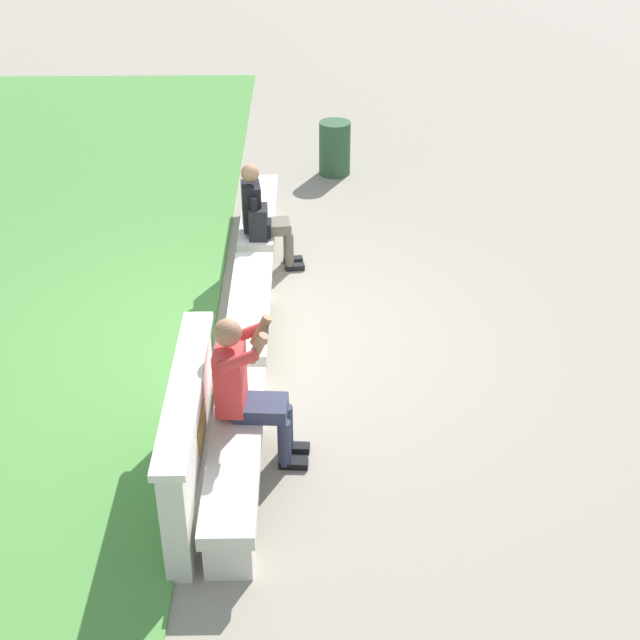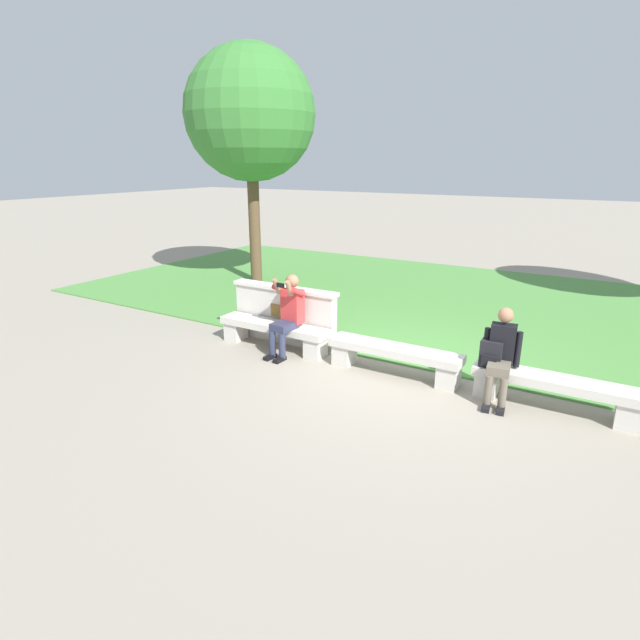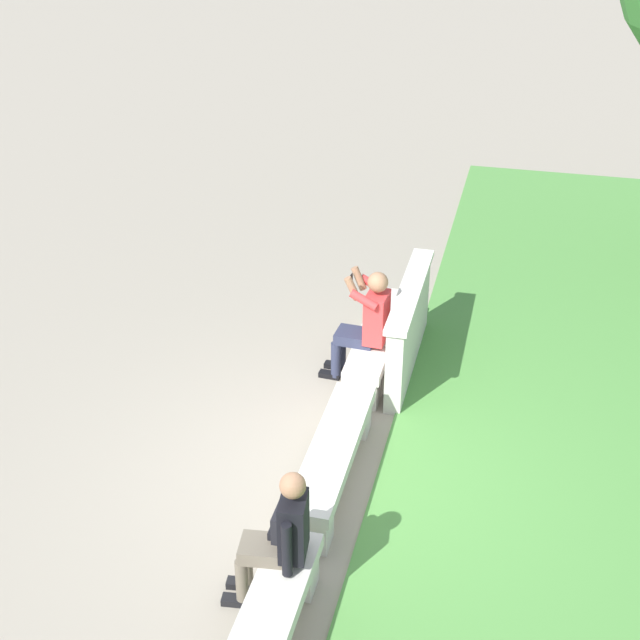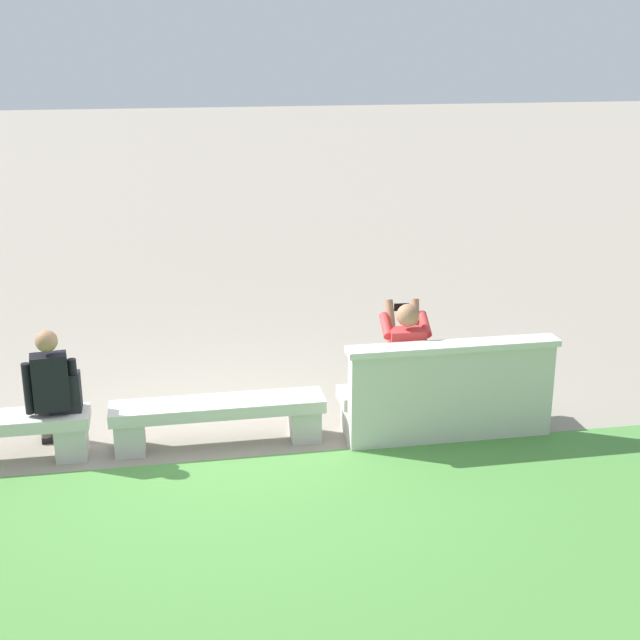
{
  "view_description": "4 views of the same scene",
  "coord_description": "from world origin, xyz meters",
  "px_view_note": "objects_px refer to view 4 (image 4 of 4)",
  "views": [
    {
      "loc": [
        -7.55,
        -0.57,
        4.79
      ],
      "look_at": [
        -1.16,
        -0.67,
        0.91
      ],
      "focal_mm": 50.0,
      "sensor_mm": 36.0,
      "label": 1
    },
    {
      "loc": [
        2.56,
        -6.5,
        3.07
      ],
      "look_at": [
        -1.01,
        -0.46,
        0.82
      ],
      "focal_mm": 28.0,
      "sensor_mm": 36.0,
      "label": 2
    },
    {
      "loc": [
        6.4,
        1.47,
        5.37
      ],
      "look_at": [
        -1.14,
        -0.41,
        1.07
      ],
      "focal_mm": 50.0,
      "sensor_mm": 36.0,
      "label": 3
    },
    {
      "loc": [
        0.44,
        7.82,
        3.78
      ],
      "look_at": [
        -1.13,
        -0.79,
        0.94
      ],
      "focal_mm": 50.0,
      "sensor_mm": 36.0,
      "label": 4
    }
  ],
  "objects_px": {
    "bench_main": "(440,399)",
    "bench_near": "(218,415)",
    "backpack": "(65,392)",
    "person_distant": "(51,388)",
    "person_photographer": "(404,358)"
  },
  "relations": [
    {
      "from": "bench_main",
      "to": "backpack",
      "type": "distance_m",
      "value": 3.6
    },
    {
      "from": "person_photographer",
      "to": "person_distant",
      "type": "distance_m",
      "value": 3.34
    },
    {
      "from": "bench_main",
      "to": "backpack",
      "type": "bearing_deg",
      "value": -0.72
    },
    {
      "from": "person_distant",
      "to": "bench_near",
      "type": "bearing_deg",
      "value": 177.5
    },
    {
      "from": "bench_main",
      "to": "bench_near",
      "type": "height_order",
      "value": "same"
    },
    {
      "from": "bench_near",
      "to": "person_photographer",
      "type": "relative_size",
      "value": 1.54
    },
    {
      "from": "bench_near",
      "to": "person_distant",
      "type": "bearing_deg",
      "value": -2.5
    },
    {
      "from": "person_photographer",
      "to": "backpack",
      "type": "height_order",
      "value": "person_photographer"
    },
    {
      "from": "person_photographer",
      "to": "person_distant",
      "type": "height_order",
      "value": "person_photographer"
    },
    {
      "from": "bench_main",
      "to": "bench_near",
      "type": "relative_size",
      "value": 1.0
    },
    {
      "from": "person_distant",
      "to": "bench_main",
      "type": "bearing_deg",
      "value": 178.98
    },
    {
      "from": "bench_near",
      "to": "backpack",
      "type": "relative_size",
      "value": 4.74
    },
    {
      "from": "bench_near",
      "to": "backpack",
      "type": "bearing_deg",
      "value": -1.85
    },
    {
      "from": "bench_near",
      "to": "bench_main",
      "type": "bearing_deg",
      "value": 180.0
    },
    {
      "from": "backpack",
      "to": "person_distant",
      "type": "bearing_deg",
      "value": -9.67
    }
  ]
}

